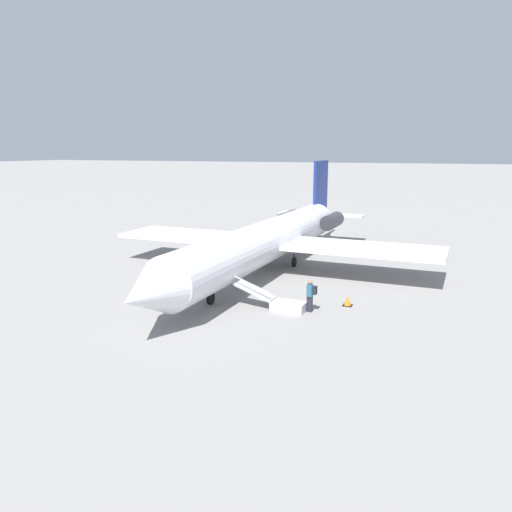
% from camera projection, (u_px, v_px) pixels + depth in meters
% --- Properties ---
extents(ground_plane, '(600.00, 600.00, 0.00)m').
position_uv_depth(ground_plane, '(265.00, 272.00, 34.88)').
color(ground_plane, gray).
extents(airplane_main, '(31.50, 23.64, 7.43)m').
position_uv_depth(airplane_main, '(271.00, 239.00, 35.32)').
color(airplane_main, silver).
rests_on(airplane_main, ground).
extents(boarding_stairs, '(1.14, 4.04, 1.80)m').
position_uv_depth(boarding_stairs, '(281.00, 303.00, 26.63)').
color(boarding_stairs, '#B2B2B7').
rests_on(boarding_stairs, ground).
extents(passenger, '(0.36, 0.54, 1.74)m').
position_uv_depth(passenger, '(311.00, 294.00, 26.21)').
color(passenger, '#23232D').
rests_on(passenger, ground).
extents(traffic_cone_near_stairs, '(0.52, 0.52, 0.57)m').
position_uv_depth(traffic_cone_near_stairs, '(348.00, 301.00, 27.39)').
color(traffic_cone_near_stairs, black).
rests_on(traffic_cone_near_stairs, ground).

